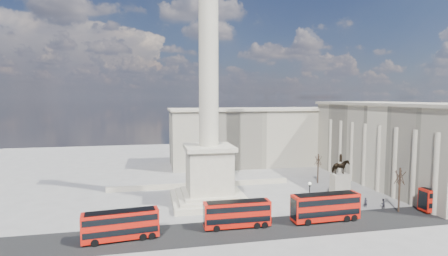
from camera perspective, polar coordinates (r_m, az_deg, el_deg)
name	(u,v)px	position (r m, az deg, el deg)	size (l,w,h in m)	color
ground	(214,210)	(63.04, -1.67, -13.26)	(180.00, 180.00, 0.00)	gray
asphalt_road	(258,229)	(55.03, 5.63, -16.05)	(120.00, 9.00, 0.01)	black
nelsons_column	(209,134)	(65.15, -2.49, -1.02)	(14.00, 14.00, 49.85)	beige
balustrade_wall	(201,185)	(78.06, -3.81, -9.25)	(40.00, 0.60, 1.10)	#B9B099
building_east	(400,143)	(89.22, 26.76, -2.25)	(19.00, 46.00, 18.60)	beige
building_northeast	(256,136)	(104.19, 5.20, -1.32)	(51.00, 17.00, 16.60)	beige
red_bus_a	(121,225)	(52.04, -16.42, -14.94)	(10.47, 3.49, 4.17)	red
red_bus_b	(237,214)	(54.53, 2.21, -13.82)	(10.18, 2.51, 4.12)	red
red_bus_c	(326,207)	(59.33, 16.30, -12.25)	(11.19, 2.98, 4.50)	red
victorian_lamp	(309,197)	(59.75, 13.78, -10.87)	(0.52, 0.52, 6.04)	black
equestrian_statue	(340,182)	(74.01, 18.41, -8.33)	(4.16, 3.12, 8.63)	#B9B099
bare_tree_near	(400,176)	(67.62, 26.80, -6.94)	(1.85, 1.85, 8.11)	#332319
bare_tree_mid	(397,170)	(77.79, 26.40, -6.12)	(1.83, 1.83, 6.92)	#332319
bare_tree_far	(318,159)	(83.42, 15.13, -4.92)	(1.75, 1.75, 7.15)	#332319
pedestrian_walking	(366,203)	(69.19, 22.12, -11.21)	(0.63, 0.41, 1.73)	black
pedestrian_standing	(383,203)	(69.76, 24.50, -11.15)	(0.86, 0.67, 1.77)	black
pedestrian_crossing	(313,205)	(64.88, 14.26, -12.03)	(1.08, 0.45, 1.84)	black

